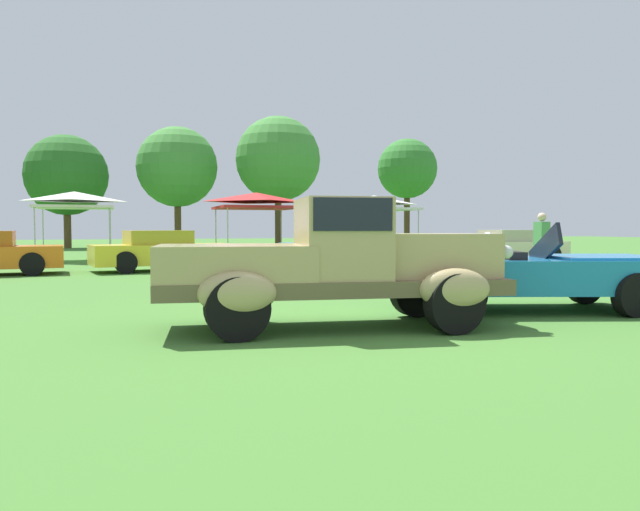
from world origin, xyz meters
TOP-DOWN VIEW (x-y plane):
  - ground_plane at (0.00, 0.00)m, footprint 120.00×120.00m
  - feature_pickup_truck at (-0.24, -0.11)m, footprint 4.69×2.32m
  - neighbor_convertible at (3.39, 0.40)m, footprint 4.42×2.86m
  - show_car_yellow at (-1.65, 11.16)m, footprint 4.40×2.34m
  - show_car_skyblue at (4.58, 11.79)m, footprint 4.83×2.90m
  - show_car_cream at (10.82, 10.99)m, footprint 3.99×1.85m
  - spectator_near_truck at (3.86, 8.16)m, footprint 0.35×0.45m
  - spectator_between_cars at (7.32, 5.09)m, footprint 0.30×0.43m
  - canopy_tent_left_field at (-4.51, 17.68)m, footprint 2.86×2.86m
  - canopy_tent_center_field at (2.36, 16.04)m, footprint 3.14×3.14m
  - canopy_tent_right_field at (7.76, 16.57)m, footprint 3.17×3.17m
  - treeline_mid_left at (-5.89, 32.53)m, footprint 4.97×4.97m
  - treeline_center at (0.81, 32.56)m, footprint 5.23×5.23m
  - treeline_mid_right at (7.16, 30.80)m, footprint 5.59×5.59m
  - treeline_far_right at (17.67, 32.76)m, footprint 4.45×4.45m

SIDE VIEW (x-z plane):
  - ground_plane at x=0.00m, z-range 0.00..0.00m
  - neighbor_convertible at x=3.39m, z-range -0.12..1.28m
  - show_car_cream at x=10.82m, z-range -0.01..1.21m
  - show_car_yellow at x=-1.65m, z-range -0.01..1.21m
  - show_car_skyblue at x=4.58m, z-range -0.01..1.21m
  - feature_pickup_truck at x=-0.24m, z-range 0.02..1.72m
  - spectator_near_truck at x=3.86m, z-range 0.07..1.76m
  - spectator_between_cars at x=7.32m, z-range 0.07..1.76m
  - canopy_tent_left_field at x=-4.51m, z-range 1.07..3.78m
  - canopy_tent_center_field at x=2.36m, z-range 1.07..3.78m
  - canopy_tent_right_field at x=7.76m, z-range 1.07..3.78m
  - treeline_mid_left at x=-5.89m, z-range 1.01..8.02m
  - treeline_center at x=0.81m, z-range 1.30..9.16m
  - treeline_far_right at x=17.67m, z-range 1.70..9.61m
  - treeline_mid_right at x=7.16m, z-range 1.49..10.09m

